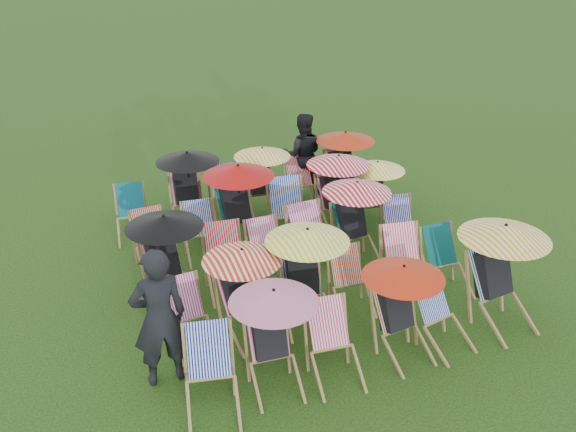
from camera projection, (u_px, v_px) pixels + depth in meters
name	position (u px, v px, depth m)	size (l,w,h in m)	color
ground	(297.00, 277.00, 9.98)	(100.00, 100.00, 0.00)	black
deckchair_0	(211.00, 376.00, 7.19)	(0.78, 0.97, 0.94)	olive
deckchair_1	(273.00, 338.00, 7.50)	(1.06, 1.12, 1.26)	olive
deckchair_2	(334.00, 346.00, 7.71)	(0.67, 0.89, 0.91)	olive
deckchair_3	(402.00, 310.00, 8.03)	(1.04, 1.11, 1.23)	olive
deckchair_4	(443.00, 317.00, 8.27)	(0.73, 0.90, 0.87)	olive
deckchair_5	(502.00, 274.00, 8.59)	(1.21, 1.30, 1.44)	olive
deckchair_6	(190.00, 317.00, 8.28)	(0.64, 0.84, 0.86)	olive
deckchair_7	(244.00, 292.00, 8.39)	(1.05, 1.14, 1.24)	olive
deckchair_8	(305.00, 275.00, 8.66)	(1.15, 1.22, 1.36)	olive
deckchair_9	(351.00, 282.00, 9.06)	(0.62, 0.81, 0.83)	olive
deckchair_10	(407.00, 266.00, 9.33)	(0.78, 0.99, 0.98)	olive
deckchair_11	(447.00, 263.00, 9.47)	(0.63, 0.86, 0.91)	olive
deckchair_12	(167.00, 258.00, 9.11)	(1.11, 1.20, 1.31)	olive
deckchair_13	(227.00, 262.00, 9.44)	(0.72, 0.94, 0.96)	olive
deckchair_14	(270.00, 254.00, 9.73)	(0.61, 0.84, 0.89)	olive
deckchair_15	(315.00, 243.00, 9.92)	(0.74, 0.98, 1.01)	olive
deckchair_16	(356.00, 221.00, 10.19)	(1.10, 1.17, 1.31)	olive
deckchair_17	(402.00, 229.00, 10.47)	(0.72, 0.90, 0.89)	olive
deckchair_18	(153.00, 241.00, 10.11)	(0.61, 0.82, 0.86)	olive
deckchair_19	(201.00, 233.00, 10.38)	(0.64, 0.84, 0.86)	olive
deckchair_20	(239.00, 206.00, 10.58)	(1.18, 1.25, 1.41)	olive
deckchair_21	(289.00, 214.00, 10.81)	(0.82, 1.04, 1.02)	olive
deckchair_22	(338.00, 191.00, 11.20)	(1.11, 1.16, 1.32)	olive
deckchair_23	(375.00, 193.00, 11.36)	(0.98, 1.04, 1.16)	olive
deckchair_24	(132.00, 214.00, 11.00)	(0.68, 0.86, 0.86)	olive
deckchair_25	(188.00, 188.00, 11.33)	(1.12, 1.18, 1.33)	olive
deckchair_26	(227.00, 195.00, 11.58)	(0.71, 0.93, 0.95)	olive
deckchair_27	(262.00, 180.00, 11.78)	(1.04, 1.09, 1.23)	olive
deckchair_28	(303.00, 184.00, 12.16)	(0.59, 0.82, 0.87)	olive
deckchair_29	(344.00, 165.00, 12.29)	(1.12, 1.18, 1.33)	olive
person_left	(159.00, 318.00, 7.45)	(0.66, 0.44, 1.82)	black
person_rear	(303.00, 155.00, 12.45)	(0.80, 0.63, 1.65)	black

